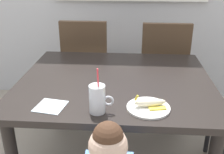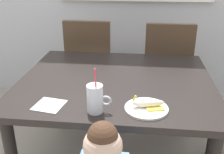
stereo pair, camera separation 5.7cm
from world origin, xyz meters
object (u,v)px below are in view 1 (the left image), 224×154
dining_table (115,91)px  milk_cup (98,100)px  peeled_banana (151,103)px  dining_chair_right (163,65)px  dining_chair_left (86,62)px  paper_napkin (51,106)px  snack_plate (148,108)px

dining_table → milk_cup: size_ratio=5.02×
milk_cup → peeled_banana: 0.28m
dining_chair_right → milk_cup: bearing=68.7°
dining_chair_left → paper_napkin: (0.01, -1.20, 0.18)m
dining_chair_left → dining_table: bearing=112.4°
dining_chair_left → paper_napkin: size_ratio=6.40×
dining_chair_left → peeled_banana: bearing=114.7°
dining_table → dining_chair_left: bearing=112.4°
dining_chair_left → dining_chair_right: (0.73, -0.03, 0.00)m
dining_table → milk_cup: milk_cup is taller
snack_plate → peeled_banana: (0.01, 0.01, 0.03)m
dining_chair_right → peeled_banana: dining_chair_right is taller
dining_chair_right → peeled_banana: 1.17m
milk_cup → snack_plate: size_ratio=1.09×
milk_cup → dining_chair_left: bearing=102.2°
snack_plate → paper_napkin: 0.52m
dining_table → dining_chair_left: (-0.33, 0.80, -0.09)m
dining_chair_left → paper_napkin: dining_chair_left is taller
dining_chair_right → milk_cup: size_ratio=3.82×
dining_chair_right → dining_chair_left: bearing=-2.7°
dining_chair_left → paper_napkin: 1.21m
dining_chair_right → paper_napkin: bearing=58.0°
dining_chair_left → dining_chair_right: bearing=177.3°
dining_table → snack_plate: size_ratio=5.49×
peeled_banana → dining_table: bearing=119.4°
dining_table → peeled_banana: peeled_banana is taller
peeled_banana → paper_napkin: size_ratio=1.17×
dining_chair_left → dining_chair_right: same height
paper_napkin → dining_chair_right: bearing=58.0°
dining_chair_left → snack_plate: (0.53, -1.18, 0.19)m
peeled_banana → paper_napkin: peeled_banana is taller
milk_cup → dining_table: bearing=81.4°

